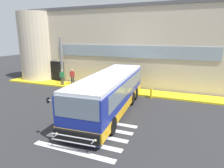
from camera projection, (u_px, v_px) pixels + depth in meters
ground_plane at (93, 106)px, 15.48m from camera, size 80.00×90.00×0.02m
bay_paint_stripes at (90, 134)px, 10.97m from camera, size 4.40×3.96×0.01m
terminal_building at (129, 45)px, 25.23m from camera, size 24.34×13.80×8.32m
boarding_curb at (115, 90)px, 19.79m from camera, size 26.54×2.00×0.15m
entry_support_column at (62, 60)px, 22.13m from camera, size 0.28×0.28×4.99m
bus_main_foreground at (110, 93)px, 14.05m from camera, size 3.28×10.82×2.70m
passenger_near_column at (62, 76)px, 21.17m from camera, size 0.59×0.26×1.68m
passenger_by_doorway at (72, 76)px, 21.50m from camera, size 0.58×0.30×1.68m
safety_bollard_yellow at (151, 93)px, 17.21m from camera, size 0.18×0.18×0.90m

